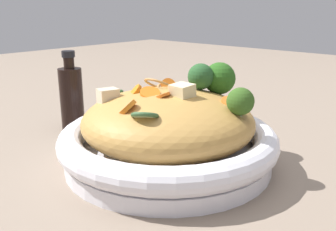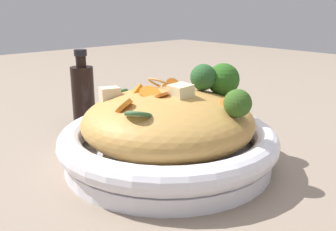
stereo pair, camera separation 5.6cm
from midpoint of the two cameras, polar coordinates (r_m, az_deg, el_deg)
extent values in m
plane|color=gray|center=(0.59, 2.75, -7.36)|extent=(3.00, 3.00, 0.00)
cylinder|color=white|center=(0.58, 2.77, -6.34)|extent=(0.32, 0.32, 0.02)
torus|color=white|center=(0.57, 2.81, -3.54)|extent=(0.33, 0.33, 0.04)
ellipsoid|color=#B38541|center=(0.56, 2.85, -0.94)|extent=(0.26, 0.26, 0.09)
torus|color=#BB8148|center=(0.60, 3.65, 4.05)|extent=(0.06, 0.06, 0.02)
torus|color=#BD874B|center=(0.60, 1.80, 4.77)|extent=(0.05, 0.05, 0.03)
torus|color=#BD8838|center=(0.58, 3.37, 2.89)|extent=(0.06, 0.06, 0.03)
torus|color=#BD813D|center=(0.50, 0.53, 0.50)|extent=(0.07, 0.07, 0.01)
cone|color=#8CB768|center=(0.59, 8.12, 3.52)|extent=(0.03, 0.03, 0.02)
sphere|color=#265329|center=(0.59, 8.21, 5.83)|extent=(0.06, 0.06, 0.04)
cone|color=#99AB72|center=(0.52, 13.62, -0.45)|extent=(0.02, 0.02, 0.01)
sphere|color=#32571D|center=(0.51, 13.78, 1.79)|extent=(0.05, 0.05, 0.04)
cone|color=#9BAD6B|center=(0.61, 11.02, 2.84)|extent=(0.03, 0.03, 0.02)
sphere|color=#285A1B|center=(0.60, 11.16, 5.43)|extent=(0.06, 0.06, 0.05)
cylinder|color=orange|center=(0.54, 12.13, 1.70)|extent=(0.03, 0.03, 0.02)
cylinder|color=orange|center=(0.61, 3.26, 4.59)|extent=(0.03, 0.03, 0.02)
cylinder|color=orange|center=(0.50, -3.57, 1.34)|extent=(0.04, 0.03, 0.02)
cylinder|color=orange|center=(0.54, 0.09, 3.48)|extent=(0.04, 0.04, 0.02)
cylinder|color=orange|center=(0.53, 2.01, 3.11)|extent=(0.02, 0.02, 0.01)
cylinder|color=orange|center=(0.57, -2.03, 3.84)|extent=(0.03, 0.03, 0.02)
cylinder|color=beige|center=(0.47, -1.25, 0.08)|extent=(0.04, 0.04, 0.02)
torus|color=#355932|center=(0.47, -1.25, 0.08)|extent=(0.05, 0.05, 0.02)
cylinder|color=beige|center=(0.63, -5.39, 3.33)|extent=(0.04, 0.04, 0.02)
torus|color=#305933|center=(0.63, -5.39, 3.33)|extent=(0.05, 0.05, 0.02)
cube|color=beige|center=(0.53, 4.67, 3.43)|extent=(0.03, 0.03, 0.02)
cube|color=beige|center=(0.57, -6.18, 3.17)|extent=(0.04, 0.03, 0.02)
cylinder|color=black|center=(0.76, -10.56, 2.88)|extent=(0.05, 0.05, 0.12)
cylinder|color=black|center=(0.75, -10.85, 8.19)|extent=(0.02, 0.02, 0.02)
cylinder|color=black|center=(0.75, -10.92, 9.48)|extent=(0.02, 0.02, 0.01)
camera|label=1|loc=(0.03, -87.14, 0.86)|focal=39.67mm
camera|label=2|loc=(0.03, 92.86, -0.86)|focal=39.67mm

